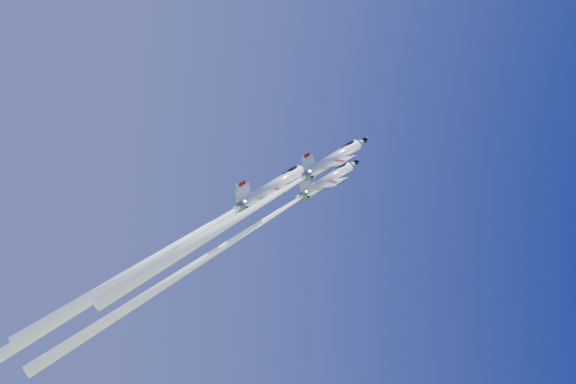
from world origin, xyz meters
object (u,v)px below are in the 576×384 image
object	(u,v)px
jet_right	(261,204)
jet_slot	(196,234)
jet_lead	(232,241)
jet_left	(175,250)

from	to	relation	value
jet_right	jet_slot	size ratio (longest dim) A/B	0.96
jet_slot	jet_lead	bearing A→B (deg)	100.49
jet_lead	jet_right	size ratio (longest dim) A/B	1.22
jet_lead	jet_left	size ratio (longest dim) A/B	1.00
jet_right	jet_left	bearing A→B (deg)	-167.27
jet_lead	jet_left	distance (m)	10.70
jet_left	jet_slot	xyz separation A→B (m)	(0.92, -11.13, 0.96)
jet_left	jet_slot	distance (m)	11.20
jet_right	jet_lead	bearing A→B (deg)	176.82
jet_slot	jet_left	bearing A→B (deg)	168.24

